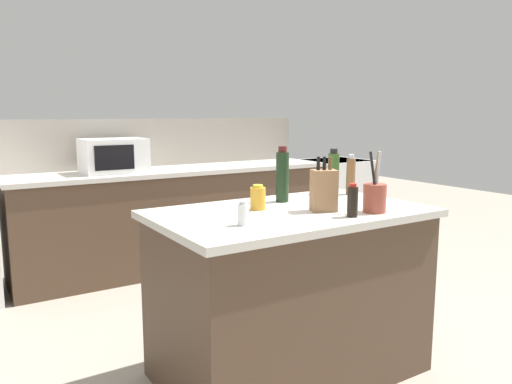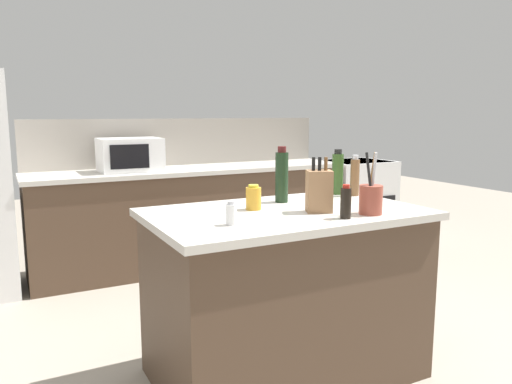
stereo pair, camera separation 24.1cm
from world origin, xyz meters
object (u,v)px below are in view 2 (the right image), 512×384
Objects in this scene: microwave at (130,155)px; pepper_grinder at (355,177)px; olive_oil_bottle at (338,173)px; salt_shaker at (231,214)px; knife_block at (319,191)px; wine_bottle at (282,176)px; utensil_crock at (371,198)px; range_oven at (355,200)px; soy_sauce_bottle at (346,203)px; honey_jar at (254,198)px.

microwave is 2.08× the size of pepper_grinder.
olive_oil_bottle is 0.12m from pepper_grinder.
microwave is 2.39m from salt_shaker.
wine_bottle is (-0.02, 0.35, 0.04)m from knife_block.
range_oven is at bearing 52.50° from utensil_crock.
range_oven is 3.18× the size of olive_oil_bottle.
soy_sauce_bottle is (-0.42, -0.62, -0.06)m from olive_oil_bottle.
utensil_crock reaches higher than pepper_grinder.
olive_oil_bottle is at bearing 26.83° from salt_shaker.
microwave is 3.94× the size of honey_jar.
soy_sauce_bottle is at bearing -129.73° from range_oven.
wine_bottle is (-0.46, -0.08, 0.02)m from olive_oil_bottle.
utensil_crock reaches higher than soy_sauce_bottle.
olive_oil_bottle is 0.47m from wine_bottle.
range_oven is 3.31m from soy_sauce_bottle.
olive_oil_bottle reaches higher than salt_shaker.
wine_bottle is 2.89× the size of salt_shaker.
range_oven is 2.87× the size of utensil_crock.
microwave is at bearing 180.00° from range_oven.
salt_shaker is (-1.04, -0.40, -0.07)m from pepper_grinder.
wine_bottle is 0.53m from pepper_grinder.
pepper_grinder is (0.30, 0.50, 0.04)m from utensil_crock.
honey_jar is at bearing -153.00° from wine_bottle.
wine_bottle is at bearing 95.11° from soy_sauce_bottle.
soy_sauce_bottle is at bearing -12.83° from salt_shaker.
knife_block is 0.60m from pepper_grinder.
soy_sauce_bottle is (0.05, -0.54, -0.07)m from wine_bottle.
microwave is 2.11m from honey_jar.
salt_shaker is at bearing -138.04° from range_oven.
honey_jar is (-0.78, -0.11, -0.06)m from pepper_grinder.
pepper_grinder is 2.27× the size of salt_shaker.
range_oven is 8.15× the size of salt_shaker.
soy_sauce_bottle is at bearing -79.75° from microwave.
microwave is 1.67× the size of utensil_crock.
olive_oil_bottle is at bearing 56.33° from soy_sauce_bottle.
pepper_grinder is 1.89× the size of honey_jar.
knife_block is at bearing -38.40° from honey_jar.
utensil_crock reaches higher than salt_shaker.
wine_bottle is 1.92× the size of soy_sauce_bottle.
pepper_grinder reaches higher than honey_jar.
olive_oil_bottle is 1.70× the size of soy_sauce_bottle.
utensil_crock is at bearing -16.09° from knife_block.
utensil_crock is 0.57m from wine_bottle.
utensil_crock reaches higher than olive_oil_bottle.
knife_block is 1.13× the size of pepper_grinder.
soy_sauce_bottle is (0.30, -0.41, 0.02)m from honey_jar.
wine_bottle is at bearing 27.00° from honey_jar.
wine_bottle reaches higher than olive_oil_bottle.
pepper_grinder reaches higher than range_oven.
soy_sauce_bottle is 0.58m from salt_shaker.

